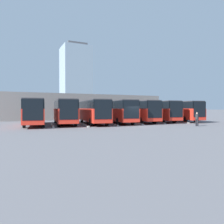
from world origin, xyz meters
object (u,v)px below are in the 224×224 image
(bus_4, at_px, (93,111))
(bus_0, at_px, (178,110))
(bus_3, at_px, (117,111))
(pedestrian, at_px, (197,119))
(bus_2, at_px, (138,111))
(bus_5, at_px, (65,111))
(bus_6, at_px, (35,111))
(bus_1, at_px, (157,110))

(bus_4, bearing_deg, bus_0, -172.30)
(bus_3, height_order, bus_4, same)
(pedestrian, bearing_deg, bus_0, 142.26)
(bus_2, distance_m, pedestrian, 9.89)
(bus_3, xyz_separation_m, pedestrian, (-6.78, 9.03, -0.96))
(bus_0, relative_size, bus_3, 1.00)
(bus_4, bearing_deg, pedestrian, 147.61)
(bus_0, xyz_separation_m, bus_3, (11.76, -0.04, 0.00))
(bus_3, bearing_deg, bus_4, 8.85)
(bus_0, distance_m, bus_4, 15.69)
(bus_2, xyz_separation_m, bus_3, (3.92, 0.38, 0.00))
(bus_5, distance_m, bus_6, 3.92)
(bus_0, bearing_deg, bus_4, 7.70)
(bus_3, height_order, bus_6, same)
(bus_0, height_order, bus_4, same)
(bus_0, relative_size, bus_5, 1.00)
(bus_1, height_order, pedestrian, bus_1)
(bus_1, relative_size, bus_2, 1.00)
(bus_4, bearing_deg, bus_2, -169.03)
(bus_6, xyz_separation_m, pedestrian, (-18.54, 9.73, -0.96))
(bus_0, bearing_deg, pedestrian, 68.50)
(bus_1, distance_m, bus_4, 11.79)
(bus_2, relative_size, bus_3, 1.00)
(bus_1, bearing_deg, bus_0, 178.13)
(bus_1, relative_size, pedestrian, 6.48)
(bus_0, xyz_separation_m, bus_6, (23.53, -0.73, 0.00))
(bus_4, bearing_deg, bus_1, -169.08)
(bus_1, relative_size, bus_5, 1.00)
(bus_1, bearing_deg, pedestrian, 91.19)
(bus_0, relative_size, bus_6, 1.00)
(bus_1, bearing_deg, bus_3, 11.94)
(bus_4, relative_size, bus_5, 1.00)
(bus_4, relative_size, bus_6, 1.00)
(bus_3, relative_size, bus_4, 1.00)
(bus_6, bearing_deg, bus_5, -171.28)
(bus_3, height_order, bus_5, same)
(bus_2, relative_size, bus_5, 1.00)
(bus_4, distance_m, bus_5, 4.02)
(bus_1, xyz_separation_m, bus_2, (3.92, 0.23, 0.00))
(bus_1, height_order, bus_3, same)
(bus_0, xyz_separation_m, bus_1, (3.92, -0.65, 0.00))
(bus_3, height_order, pedestrian, bus_3)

